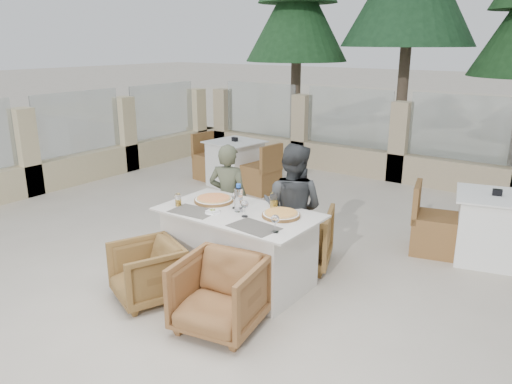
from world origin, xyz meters
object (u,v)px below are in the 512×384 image
Objects in this scene: water_bottle at (239,198)px; armchair_near_left at (147,272)px; armchair_far_left at (231,225)px; diner_right at (292,209)px; beer_glass_left at (178,200)px; bg_table_b at (492,228)px; armchair_near_right at (220,294)px; beer_glass_right at (274,200)px; diner_left at (228,199)px; pizza_left at (214,199)px; wine_glass_centre at (235,199)px; bg_table_a at (235,163)px; olive_dish at (213,211)px; wine_glass_near at (245,208)px; dining_table at (239,247)px; pizza_right at (281,214)px; wine_glass_corner at (275,222)px; armchair_far_right at (299,236)px.

water_bottle reaches higher than armchair_near_left.
diner_right is at bearing 166.39° from armchair_far_left.
bg_table_b is at bearing 41.89° from beer_glass_left.
armchair_near_left is at bearing 170.54° from armchair_near_right.
diner_left reaches higher than beer_glass_right.
pizza_left is 0.32m from wine_glass_centre.
bg_table_a and bg_table_b have the same top height.
pizza_left reaches higher than olive_dish.
diner_right is (0.38, 0.49, -0.16)m from wine_glass_centre.
beer_glass_right is (0.83, 0.53, 0.02)m from beer_glass_left.
wine_glass_near is at bearing 19.68° from olive_dish.
beer_glass_right is at bearing 64.04° from diner_right.
water_bottle is 0.66m from beer_glass_left.
water_bottle reaches higher than beer_glass_right.
pizza_left is 0.78m from armchair_far_left.
olive_dish reaches higher than armchair_near_left.
beer_glass_left is 0.18× the size of armchair_near_right.
bg_table_b is (2.55, 1.53, -0.26)m from diner_left.
dining_table is 4.32× the size of pizza_right.
wine_glass_near is 0.99m from diner_left.
wine_glass_corner is at bearing 128.99° from diner_left.
wine_glass_centre is (-0.09, 0.07, 0.48)m from dining_table.
beer_glass_right is 2.54m from bg_table_b.
armchair_far_right is at bearing 69.97° from water_bottle.
pizza_right is 1.39m from armchair_near_left.
beer_glass_right is 3.57m from bg_table_a.
wine_glass_centre is at bearing 28.90° from beer_glass_left.
armchair_near_left is (0.14, -1.45, -0.01)m from armchair_far_left.
water_bottle reaches higher than pizza_right.
wine_glass_centre is at bearing 143.28° from dining_table.
armchair_near_left is 3.80m from bg_table_b.
pizza_left reaches higher than dining_table.
water_bottle is at bearing 20.36° from beer_glass_left.
olive_dish is 0.18× the size of armchair_near_left.
bg_table_a is at bearing -60.84° from armchair_far_right.
wine_glass_centre is 1.12m from armchair_near_right.
wine_glass_near is at bearing -29.14° from dining_table.
beer_glass_right is at bearing 61.79° from armchair_far_right.
armchair_far_left is 2.97m from bg_table_b.
wine_glass_corner is at bearing 49.21° from armchair_near_left.
diner_right reaches higher than pizza_right.
beer_glass_right is at bearing 124.91° from wine_glass_corner.
wine_glass_centre reaches higher than bg_table_a.
pizza_right is at bearing 1.61° from pizza_left.
water_bottle reaches higher than dining_table.
armchair_near_left is at bearing 77.29° from diner_left.
bg_table_b is at bearing 46.80° from dining_table.
olive_dish is (-0.31, -0.11, -0.07)m from wine_glass_near.
dining_table is 8.70× the size of wine_glass_centre.
water_bottle is at bearing -164.91° from pizza_right.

